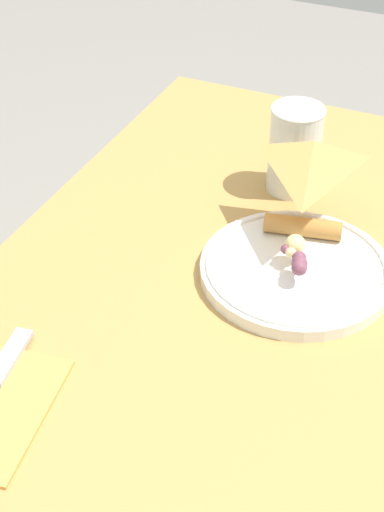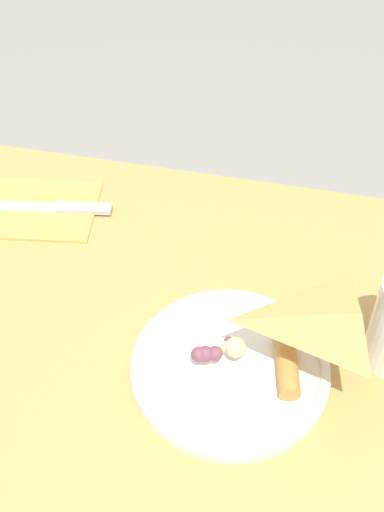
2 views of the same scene
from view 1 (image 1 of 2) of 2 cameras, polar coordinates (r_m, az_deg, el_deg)
name	(u,v)px [view 1 (image 1 of 2)]	position (r m, az deg, el deg)	size (l,w,h in m)	color
dining_table	(244,388)	(0.99, 3.81, -9.54)	(1.02, 0.65, 0.77)	tan
plate_pizza	(296,266)	(0.93, 7.59, -0.72)	(0.23, 0.23, 0.05)	white
milk_glass	(295,151)	(1.07, 7.47, 7.57)	(0.07, 0.07, 0.12)	white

